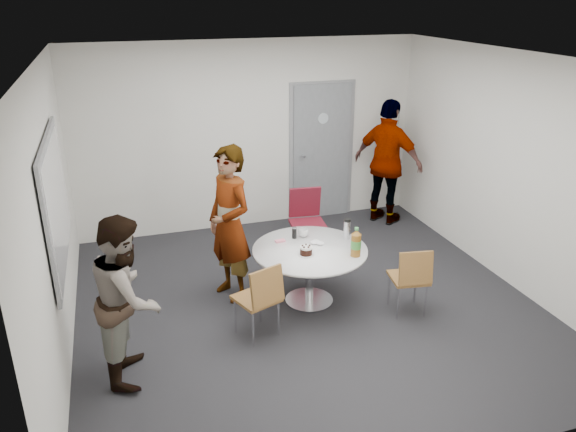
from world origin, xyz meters
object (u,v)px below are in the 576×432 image
object	(u,v)px
table	(313,255)
person_right	(388,163)
door	(321,152)
chair_far	(307,216)
chair_near_right	(412,275)
whiteboard	(56,202)
person_left	(127,298)
chair_near_left	(261,295)
person_main	(230,224)

from	to	relation	value
table	person_right	bearing A→B (deg)	45.63
door	chair_far	xyz separation A→B (m)	(-0.68, -1.27, -0.46)
chair_near_right	person_right	world-z (taller)	person_right
whiteboard	chair_near_right	distance (m)	3.66
person_left	chair_far	bearing A→B (deg)	-42.44
door	chair_near_right	xyz separation A→B (m)	(-0.11, -3.02, -0.54)
whiteboard	chair_far	distance (m)	3.18
chair_near_left	chair_near_right	bearing A→B (deg)	-23.04
chair_far	person_main	distance (m)	1.44
chair_near_left	person_right	world-z (taller)	person_right
chair_near_left	chair_far	world-z (taller)	chair_far
chair_far	person_left	bearing A→B (deg)	44.71
person_main	chair_near_left	bearing A→B (deg)	-16.37
table	person_main	world-z (taller)	person_main
whiteboard	person_right	xyz separation A→B (m)	(4.41, 1.75, -0.52)
table	person_right	world-z (taller)	person_right
person_main	person_right	world-z (taller)	person_right
door	chair_far	distance (m)	1.51
chair_near_left	person_left	world-z (taller)	person_left
whiteboard	person_right	world-z (taller)	whiteboard
chair_near_left	person_main	xyz separation A→B (m)	(-0.10, 0.94, 0.40)
whiteboard	chair_near_right	bearing A→B (deg)	-12.13
chair_near_left	person_left	distance (m)	1.31
door	table	distance (m)	2.68
table	person_right	size ratio (longest dim) A/B	0.68
door	person_right	distance (m)	1.01
person_main	person_right	xyz separation A→B (m)	(2.71, 1.49, 0.04)
table	person_right	xyz separation A→B (m)	(1.86, 1.91, 0.36)
chair_far	person_right	world-z (taller)	person_right
person_right	person_main	bearing A→B (deg)	84.45
door	table	bearing A→B (deg)	-112.59
table	chair_near_right	xyz separation A→B (m)	(0.90, -0.58, -0.10)
chair_near_left	chair_near_right	world-z (taller)	chair_near_left
person_main	person_right	distance (m)	3.09
table	person_left	distance (m)	2.13
table	chair_near_right	world-z (taller)	table
person_right	whiteboard	bearing A→B (deg)	77.21
chair_near_left	person_main	world-z (taller)	person_main
whiteboard	chair_far	size ratio (longest dim) A/B	2.07
whiteboard	table	bearing A→B (deg)	-3.52
whiteboard	chair_near_right	xyz separation A→B (m)	(3.45, -0.74, -0.97)
person_left	person_right	xyz separation A→B (m)	(3.87, 2.59, 0.15)
door	whiteboard	xyz separation A→B (m)	(-3.56, -2.28, 0.42)
person_left	person_right	distance (m)	4.66
person_left	chair_near_right	bearing A→B (deg)	-78.85
person_main	whiteboard	bearing A→B (deg)	-103.82
table	chair_near_right	size ratio (longest dim) A/B	1.59
door	person_left	size ratio (longest dim) A/B	1.36
table	person_main	size ratio (longest dim) A/B	0.71
chair_far	person_right	size ratio (longest dim) A/B	0.49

